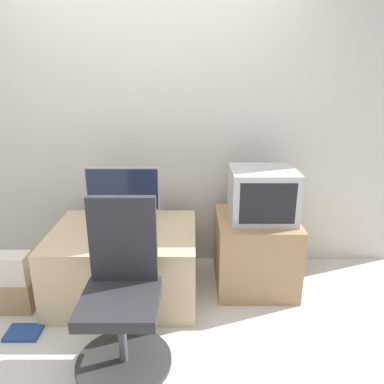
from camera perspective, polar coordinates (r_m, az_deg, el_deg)
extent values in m
plane|color=beige|center=(2.51, -9.35, -24.30)|extent=(12.00, 12.00, 0.00)
cube|color=beige|center=(3.19, -6.85, 11.18)|extent=(4.40, 0.05, 2.60)
cube|color=#CCB289|center=(2.97, -10.23, -10.56)|extent=(1.08, 0.82, 0.54)
cube|color=#A37F56|center=(3.08, 9.54, -8.91)|extent=(0.62, 0.63, 0.58)
cylinder|color=#B2B2B7|center=(3.00, -10.30, -4.30)|extent=(0.19, 0.19, 0.02)
cylinder|color=#B2B2B7|center=(2.98, -10.36, -3.30)|extent=(0.08, 0.08, 0.09)
cube|color=#B2B2B7|center=(2.91, -10.57, 0.48)|extent=(0.57, 0.01, 0.34)
cube|color=#19233D|center=(2.91, -10.59, 0.44)|extent=(0.54, 0.02, 0.31)
cube|color=#2D2D2D|center=(2.70, -12.06, -7.07)|extent=(0.30, 0.12, 0.01)
ellipsoid|color=black|center=(2.66, -7.20, -7.03)|extent=(0.07, 0.04, 0.03)
cube|color=#B7B7BC|center=(2.90, 10.63, -0.32)|extent=(0.49, 0.43, 0.39)
cube|color=black|center=(2.70, 11.42, -1.76)|extent=(0.40, 0.01, 0.30)
cylinder|color=#333333|center=(2.50, -10.35, -24.09)|extent=(0.57, 0.57, 0.03)
cylinder|color=#4C4C51|center=(2.37, -10.64, -20.56)|extent=(0.05, 0.05, 0.36)
cube|color=#28282D|center=(2.24, -10.97, -16.23)|extent=(0.45, 0.45, 0.07)
cube|color=#28282D|center=(2.26, -10.53, -7.07)|extent=(0.40, 0.05, 0.53)
cube|color=#A3845B|center=(3.11, -25.33, -14.05)|extent=(0.27, 0.17, 0.23)
cube|color=beige|center=(3.00, -25.91, -10.43)|extent=(0.25, 0.16, 0.21)
cube|color=navy|center=(2.90, -24.30, -18.95)|extent=(0.23, 0.17, 0.02)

